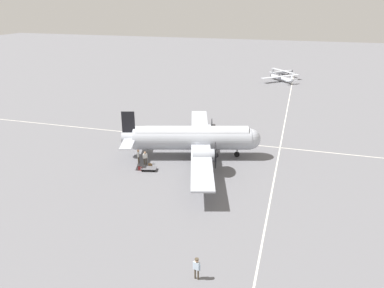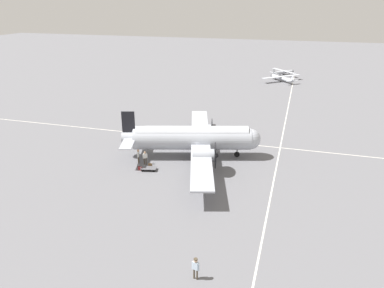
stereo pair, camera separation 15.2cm
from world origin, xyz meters
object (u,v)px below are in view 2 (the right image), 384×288
(ramp_agent, at_px, (145,156))
(baggage_cart, at_px, (148,168))
(light_aircraft_distant, at_px, (283,72))
(crew_foreground, at_px, (196,266))
(light_aircraft_taxiing, at_px, (282,78))
(suitcase_near_door, at_px, (150,166))
(airliner_main, at_px, (196,138))
(passenger_boarding, at_px, (138,155))
(suitcase_upright_spare, at_px, (140,168))

(ramp_agent, bearing_deg, baggage_cart, -87.26)
(light_aircraft_distant, bearing_deg, crew_foreground, -132.53)
(crew_foreground, distance_m, ramp_agent, 21.13)
(light_aircraft_taxiing, bearing_deg, baggage_cart, 125.42)
(suitcase_near_door, height_order, light_aircraft_taxiing, light_aircraft_taxiing)
(airliner_main, relative_size, crew_foreground, 14.76)
(suitcase_near_door, bearing_deg, ramp_agent, -41.17)
(ramp_agent, distance_m, suitcase_near_door, 1.53)
(crew_foreground, distance_m, baggage_cart, 19.31)
(passenger_boarding, xyz_separation_m, suitcase_near_door, (-1.96, 1.00, -0.81))
(crew_foreground, bearing_deg, suitcase_near_door, 133.65)
(light_aircraft_taxiing, bearing_deg, airliner_main, 128.82)
(passenger_boarding, xyz_separation_m, suitcase_upright_spare, (-1.03, 1.92, -0.87))
(suitcase_upright_spare, xyz_separation_m, light_aircraft_taxiing, (-12.73, -56.89, 0.62))
(passenger_boarding, relative_size, ramp_agent, 1.07)
(ramp_agent, bearing_deg, crew_foreground, -88.91)
(airliner_main, distance_m, baggage_cart, 7.34)
(airliner_main, height_order, suitcase_upright_spare, airliner_main)
(ramp_agent, xyz_separation_m, light_aircraft_taxiing, (-12.81, -55.09, -0.18))
(airliner_main, height_order, light_aircraft_taxiing, airliner_main)
(light_aircraft_distant, xyz_separation_m, light_aircraft_taxiing, (-0.09, 8.89, 0.08))
(suitcase_near_door, distance_m, light_aircraft_distant, 65.90)
(airliner_main, bearing_deg, crew_foreground, -90.11)
(baggage_cart, bearing_deg, suitcase_near_door, 79.96)
(airliner_main, distance_m, suitcase_upright_spare, 8.16)
(passenger_boarding, distance_m, suitcase_near_door, 2.35)
(baggage_cart, bearing_deg, light_aircraft_distant, 66.64)
(passenger_boarding, bearing_deg, light_aircraft_taxiing, -28.03)
(crew_foreground, height_order, passenger_boarding, passenger_boarding)
(ramp_agent, xyz_separation_m, suitcase_upright_spare, (-0.07, 1.80, -0.80))
(ramp_agent, distance_m, light_aircraft_distant, 65.22)
(airliner_main, relative_size, passenger_boarding, 14.63)
(airliner_main, bearing_deg, light_aircraft_taxiing, 65.72)
(passenger_boarding, xyz_separation_m, light_aircraft_taxiing, (-13.76, -54.97, -0.25))
(crew_foreground, bearing_deg, baggage_cart, 134.55)
(crew_foreground, xyz_separation_m, passenger_boarding, (12.43, -17.86, -0.02))
(suitcase_upright_spare, bearing_deg, light_aircraft_taxiing, -102.62)
(ramp_agent, relative_size, suitcase_upright_spare, 3.32)
(passenger_boarding, bearing_deg, crew_foreground, -159.14)
(ramp_agent, xyz_separation_m, baggage_cart, (-1.05, 1.52, -0.76))
(suitcase_near_door, bearing_deg, passenger_boarding, -27.03)
(suitcase_upright_spare, bearing_deg, airliner_main, -132.22)
(suitcase_near_door, bearing_deg, suitcase_upright_spare, 44.43)
(airliner_main, bearing_deg, passenger_boarding, -164.34)
(suitcase_near_door, relative_size, light_aircraft_distant, 0.08)
(ramp_agent, bearing_deg, airliner_main, 5.00)
(crew_foreground, distance_m, suitcase_near_door, 19.86)
(light_aircraft_distant, distance_m, light_aircraft_taxiing, 8.89)
(light_aircraft_taxiing, bearing_deg, passenger_boarding, 123.11)
(ramp_agent, distance_m, suitcase_upright_spare, 1.97)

